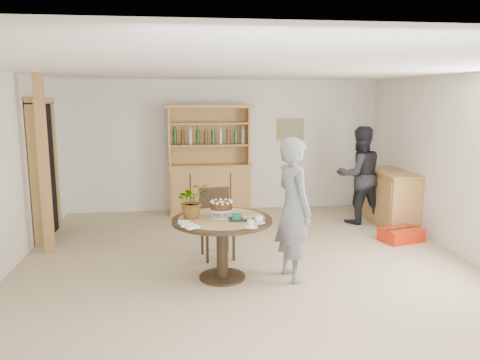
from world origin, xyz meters
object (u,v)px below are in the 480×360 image
(hutch, at_px, (210,177))
(sideboard, at_px, (391,198))
(dining_table, at_px, (222,230))
(red_suitcase, at_px, (401,235))
(adult_person, at_px, (359,175))
(teen_boy, at_px, (294,209))
(dining_chair, at_px, (216,218))

(hutch, height_order, sideboard, hutch)
(dining_table, xyz_separation_m, red_suitcase, (2.85, 1.14, -0.50))
(sideboard, bearing_deg, red_suitcase, -104.68)
(dining_table, height_order, red_suitcase, dining_table)
(hutch, relative_size, red_suitcase, 2.97)
(red_suitcase, bearing_deg, dining_table, -174.15)
(adult_person, relative_size, red_suitcase, 2.46)
(dining_table, distance_m, teen_boy, 0.89)
(dining_chair, bearing_deg, red_suitcase, -2.06)
(teen_boy, relative_size, red_suitcase, 2.51)
(hutch, relative_size, dining_chair, 2.16)
(hutch, xyz_separation_m, red_suitcase, (2.80, -2.16, -0.59))
(hutch, distance_m, sideboard, 3.29)
(teen_boy, bearing_deg, hutch, -0.42)
(hutch, relative_size, sideboard, 1.62)
(dining_table, distance_m, red_suitcase, 3.11)
(sideboard, height_order, adult_person, adult_person)
(teen_boy, bearing_deg, dining_table, 69.57)
(teen_boy, height_order, red_suitcase, teen_boy)
(dining_chair, bearing_deg, sideboard, 13.33)
(sideboard, xyz_separation_m, dining_chair, (-3.10, -1.23, 0.06))
(hutch, xyz_separation_m, dining_table, (-0.05, -3.30, -0.08))
(adult_person, bearing_deg, dining_table, 34.61)
(hutch, bearing_deg, adult_person, -22.12)
(hutch, distance_m, dining_table, 3.30)
(dining_table, relative_size, adult_person, 0.71)
(dining_chair, relative_size, teen_boy, 0.55)
(dining_chair, height_order, adult_person, adult_person)
(teen_boy, distance_m, adult_person, 2.93)
(hutch, height_order, dining_chair, hutch)
(sideboard, bearing_deg, adult_person, 157.34)
(hutch, height_order, teen_boy, hutch)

